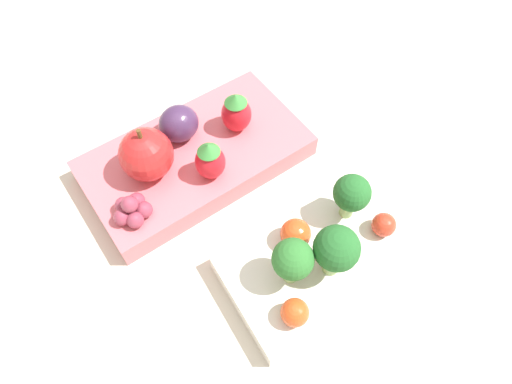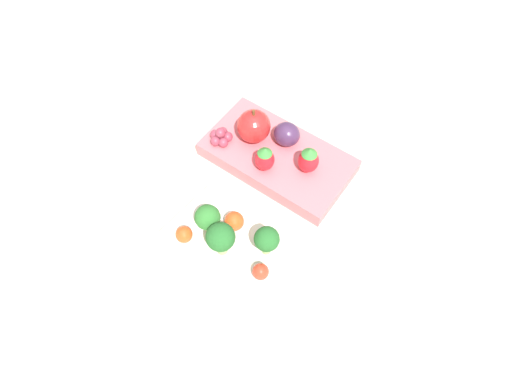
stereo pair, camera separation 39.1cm
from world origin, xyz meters
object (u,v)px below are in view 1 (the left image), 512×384
(strawberry_1, at_px, (236,112))
(bento_box_fruit, at_px, (196,158))
(bento_box_savoury, at_px, (325,259))
(cherry_tomato_1, at_px, (295,313))
(broccoli_floret_2, at_px, (293,260))
(grape_cluster, at_px, (132,210))
(broccoli_floret_1, at_px, (340,246))
(cherry_tomato_2, at_px, (384,225))
(broccoli_floret_0, at_px, (352,194))
(strawberry_0, at_px, (210,160))
(cherry_tomato_0, at_px, (296,234))
(apple, at_px, (146,154))
(plum, at_px, (179,124))

(strawberry_1, bearing_deg, bento_box_fruit, -4.69)
(bento_box_savoury, xyz_separation_m, cherry_tomato_1, (0.06, 0.02, 0.02))
(broccoli_floret_2, bearing_deg, grape_cluster, -62.79)
(bento_box_fruit, relative_size, grape_cluster, 6.52)
(bento_box_fruit, height_order, broccoli_floret_1, broccoli_floret_1)
(broccoli_floret_1, relative_size, cherry_tomato_2, 2.68)
(cherry_tomato_2, bearing_deg, cherry_tomato_1, 3.51)
(broccoli_floret_0, height_order, strawberry_0, broccoli_floret_0)
(bento_box_savoury, bearing_deg, bento_box_fruit, -82.55)
(broccoli_floret_1, distance_m, strawberry_1, 0.18)
(bento_box_fruit, distance_m, cherry_tomato_0, 0.14)
(cherry_tomato_0, distance_m, strawberry_0, 0.11)
(bento_box_fruit, relative_size, apple, 3.87)
(cherry_tomato_0, bearing_deg, cherry_tomato_2, 147.17)
(apple, height_order, grape_cluster, apple)
(strawberry_1, height_order, grape_cluster, strawberry_1)
(bento_box_savoury, distance_m, broccoli_floret_1, 0.05)
(cherry_tomato_2, distance_m, apple, 0.23)
(strawberry_1, xyz_separation_m, grape_cluster, (0.14, 0.02, -0.01))
(plum, bearing_deg, broccoli_floret_2, 84.58)
(strawberry_0, bearing_deg, apple, -43.60)
(bento_box_savoury, relative_size, cherry_tomato_2, 8.90)
(broccoli_floret_2, bearing_deg, cherry_tomato_1, 52.28)
(cherry_tomato_0, bearing_deg, broccoli_floret_1, 104.13)
(cherry_tomato_1, distance_m, cherry_tomato_2, 0.11)
(plum, bearing_deg, bento_box_fruit, 87.71)
(broccoli_floret_1, bearing_deg, strawberry_0, -80.92)
(broccoli_floret_2, distance_m, cherry_tomato_0, 0.04)
(bento_box_fruit, bearing_deg, cherry_tomato_1, 78.56)
(cherry_tomato_0, relative_size, cherry_tomato_1, 1.18)
(broccoli_floret_0, relative_size, apple, 0.85)
(broccoli_floret_0, distance_m, apple, 0.19)
(broccoli_floret_0, height_order, cherry_tomato_1, broccoli_floret_0)
(cherry_tomato_0, xyz_separation_m, apple, (0.06, -0.15, 0.02))
(bento_box_savoury, distance_m, plum, 0.19)
(bento_box_savoury, xyz_separation_m, broccoli_floret_2, (0.04, -0.01, 0.04))
(cherry_tomato_2, relative_size, strawberry_1, 0.47)
(cherry_tomato_2, height_order, plum, plum)
(cherry_tomato_1, distance_m, strawberry_0, 0.16)
(broccoli_floret_2, distance_m, apple, 0.17)
(cherry_tomato_1, distance_m, grape_cluster, 0.17)
(broccoli_floret_2, bearing_deg, bento_box_savoury, 171.77)
(broccoli_floret_0, distance_m, strawberry_0, 0.13)
(bento_box_fruit, relative_size, strawberry_1, 4.96)
(strawberry_0, height_order, plum, strawberry_0)
(broccoli_floret_1, height_order, grape_cluster, broccoli_floret_1)
(bento_box_fruit, distance_m, cherry_tomato_2, 0.20)
(broccoli_floret_0, xyz_separation_m, cherry_tomato_2, (-0.01, 0.03, -0.02))
(bento_box_fruit, distance_m, strawberry_0, 0.05)
(strawberry_1, distance_m, plum, 0.06)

